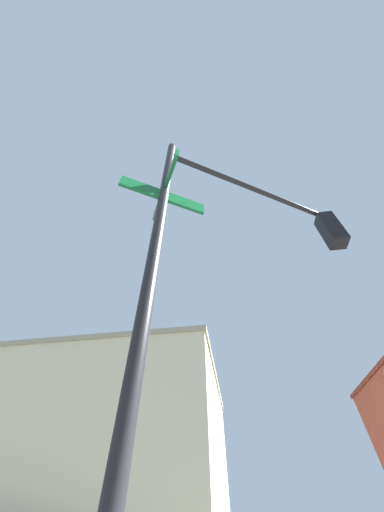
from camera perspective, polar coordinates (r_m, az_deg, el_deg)
traffic_signal_near at (r=3.72m, az=15.61°, el=6.50°), size 3.42×2.22×5.57m
building_stucco at (r=28.36m, az=-19.16°, el=-36.19°), size 20.20×19.37×10.73m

